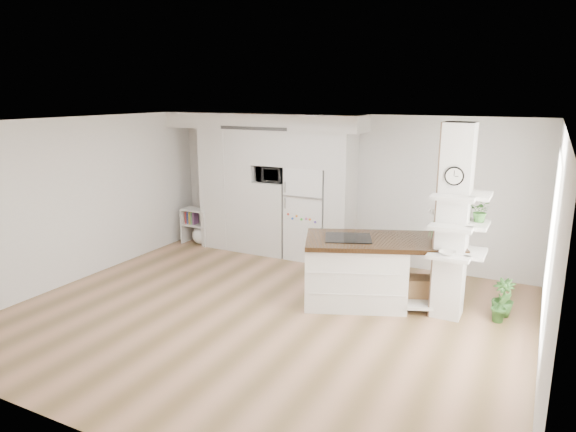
{
  "coord_description": "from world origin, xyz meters",
  "views": [
    {
      "loc": [
        3.36,
        -5.85,
        3.07
      ],
      "look_at": [
        -0.07,
        0.9,
        1.25
      ],
      "focal_mm": 32.0,
      "sensor_mm": 36.0,
      "label": 1
    }
  ],
  "objects_px": {
    "refrigerator": "(309,213)",
    "kitchen_island": "(363,270)",
    "floor_plant_a": "(501,306)",
    "bookshelf": "(199,229)"
  },
  "relations": [
    {
      "from": "refrigerator",
      "to": "bookshelf",
      "type": "relative_size",
      "value": 2.37
    },
    {
      "from": "bookshelf",
      "to": "floor_plant_a",
      "type": "distance_m",
      "value": 6.09
    },
    {
      "from": "refrigerator",
      "to": "floor_plant_a",
      "type": "bearing_deg",
      "value": -21.66
    },
    {
      "from": "refrigerator",
      "to": "kitchen_island",
      "type": "xyz_separation_m",
      "value": [
        1.62,
        -1.61,
        -0.36
      ]
    },
    {
      "from": "refrigerator",
      "to": "kitchen_island",
      "type": "distance_m",
      "value": 2.31
    },
    {
      "from": "kitchen_island",
      "to": "bookshelf",
      "type": "xyz_separation_m",
      "value": [
        -4.06,
        1.42,
        -0.2
      ]
    },
    {
      "from": "bookshelf",
      "to": "floor_plant_a",
      "type": "relative_size",
      "value": 1.6
    },
    {
      "from": "bookshelf",
      "to": "floor_plant_a",
      "type": "height_order",
      "value": "bookshelf"
    },
    {
      "from": "kitchen_island",
      "to": "bookshelf",
      "type": "distance_m",
      "value": 4.31
    },
    {
      "from": "floor_plant_a",
      "to": "bookshelf",
      "type": "bearing_deg",
      "value": 168.49
    }
  ]
}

